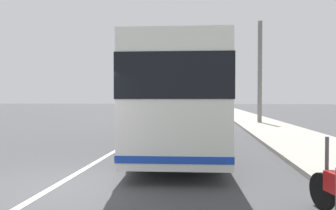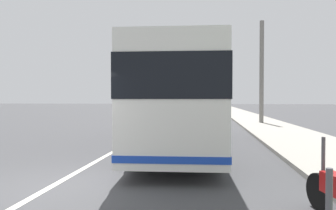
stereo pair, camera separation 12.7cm
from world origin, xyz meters
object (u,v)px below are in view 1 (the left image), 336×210
car_ahead_same_lane (160,109)px  car_behind_bus (198,107)px  utility_pole (260,73)px  coach_bus (179,98)px

car_ahead_same_lane → car_behind_bus: size_ratio=0.94×
car_behind_bus → utility_pole: bearing=-164.1°
coach_bus → car_ahead_same_lane: (23.34, 4.23, -1.27)m
car_ahead_same_lane → car_behind_bus: 8.56m
car_ahead_same_lane → car_behind_bus: car_behind_bus is taller
car_ahead_same_lane → utility_pole: utility_pole is taller
car_behind_bus → utility_pole: utility_pole is taller
car_ahead_same_lane → car_behind_bus: bearing=147.9°
car_ahead_same_lane → utility_pole: (-11.95, -9.37, 3.20)m
coach_bus → car_behind_bus: coach_bus is taller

